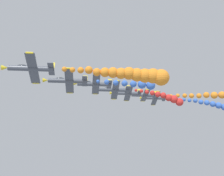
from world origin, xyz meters
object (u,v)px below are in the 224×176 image
object	(u,v)px
airplane_right_inner	(94,84)
airplane_left_inner	(67,81)
airplane_lead	(30,68)
airplane_trailing	(143,95)
airplane_high_slot	(154,98)
airplane_right_outer	(126,93)
airplane_left_outer	(113,90)

from	to	relation	value
airplane_right_inner	airplane_left_inner	bearing A→B (deg)	139.84
airplane_left_inner	airplane_right_inner	size ratio (longest dim) A/B	1.00
airplane_lead	airplane_trailing	distance (m)	51.39
airplane_lead	airplane_high_slot	size ratio (longest dim) A/B	1.00
airplane_right_outer	airplane_high_slot	bearing A→B (deg)	-39.90
airplane_right_outer	airplane_high_slot	world-z (taller)	airplane_high_slot
airplane_right_inner	airplane_right_outer	world-z (taller)	airplane_right_outer
airplane_left_inner	airplane_left_outer	bearing A→B (deg)	-38.32
airplane_lead	airplane_trailing	size ratio (longest dim) A/B	1.00
airplane_left_outer	airplane_high_slot	distance (m)	30.62
airplane_lead	airplane_high_slot	bearing A→B (deg)	-37.63
airplane_right_inner	airplane_trailing	world-z (taller)	airplane_trailing
airplane_left_inner	airplane_high_slot	size ratio (longest dim) A/B	1.00
airplane_left_outer	airplane_right_outer	xyz separation A→B (m)	(8.51, -5.21, 1.25)
airplane_left_outer	airplane_trailing	bearing A→B (deg)	-38.57
airplane_left_inner	airplane_right_outer	world-z (taller)	airplane_right_outer
airplane_lead	airplane_left_outer	world-z (taller)	airplane_left_outer
airplane_left_inner	airplane_right_inner	bearing A→B (deg)	-40.16
airplane_lead	airplane_high_slot	distance (m)	61.98
airplane_lead	airplane_left_inner	size ratio (longest dim) A/B	1.00
airplane_high_slot	airplane_left_inner	bearing A→B (deg)	142.38
airplane_high_slot	airplane_right_inner	bearing A→B (deg)	143.01
airplane_left_inner	airplane_right_outer	size ratio (longest dim) A/B	1.00
airplane_left_outer	airplane_right_outer	size ratio (longest dim) A/B	1.00
airplane_right_inner	airplane_left_outer	world-z (taller)	airplane_left_outer
airplane_lead	airplane_left_inner	world-z (taller)	airplane_left_inner
airplane_lead	airplane_left_outer	bearing A→B (deg)	-38.08
airplane_right_outer	airplane_high_slot	xyz separation A→B (m)	(15.72, -13.15, 2.44)
airplane_left_inner	airplane_trailing	distance (m)	40.36
airplane_lead	airplane_right_inner	size ratio (longest dim) A/B	1.00
airplane_left_outer	airplane_left_inner	bearing A→B (deg)	141.68
airplane_trailing	airplane_right_inner	bearing A→B (deg)	142.14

